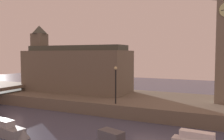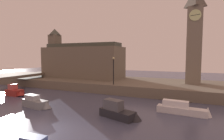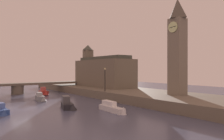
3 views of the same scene
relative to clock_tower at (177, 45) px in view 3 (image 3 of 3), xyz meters
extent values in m
plane|color=#474C66|center=(-11.28, -20.95, -9.44)|extent=(120.00, 120.00, 0.00)
cube|color=#6B6051|center=(-11.28, -0.95, -8.69)|extent=(70.00, 12.00, 1.50)
cube|color=slate|center=(0.00, 0.01, -1.87)|extent=(2.24, 2.24, 12.14)
cylinder|color=beige|center=(0.00, -1.17, 2.74)|extent=(1.70, 0.12, 1.70)
cube|color=black|center=(0.00, -1.24, 2.74)|extent=(1.36, 0.04, 0.18)
pyramid|color=#554E43|center=(0.00, 0.01, 5.80)|extent=(2.46, 2.46, 3.21)
cube|color=#6B6051|center=(-20.94, 0.16, -4.82)|extent=(16.62, 6.38, 6.24)
cube|color=#6B6051|center=(-28.22, 0.16, -3.38)|extent=(2.07, 2.07, 9.12)
pyramid|color=#474C42|center=(-28.22, 0.16, 1.85)|extent=(2.28, 2.28, 1.35)
cube|color=#42473D|center=(-20.94, 0.16, -1.30)|extent=(15.79, 3.83, 0.80)
cube|color=#6B6051|center=(-29.95, -14.97, -7.22)|extent=(2.94, 32.05, 0.50)
cylinder|color=#6B6051|center=(-29.95, -16.97, -8.45)|extent=(2.64, 2.64, 1.97)
cylinder|color=black|center=(-11.41, -6.15, -5.96)|extent=(0.16, 0.16, 3.95)
sphere|color=#F2E099|center=(-11.41, -6.15, -3.81)|extent=(0.36, 0.36, 0.36)
cube|color=silver|center=(-1.32, -12.15, -9.10)|extent=(4.91, 1.39, 0.67)
cube|color=white|center=(-1.90, -12.15, -8.43)|extent=(2.60, 0.92, 0.67)
cone|color=silver|center=(1.11, -12.15, -9.07)|extent=(1.03, 1.03, 1.21)
cube|color=#232328|center=(-6.97, -15.83, -9.06)|extent=(3.81, 2.39, 0.77)
cube|color=#515156|center=(-7.40, -15.83, -8.19)|extent=(2.05, 1.48, 0.96)
cone|color=#232328|center=(-5.20, -15.83, -9.02)|extent=(1.58, 1.58, 0.89)
cube|color=gray|center=(-17.19, -16.25, -9.02)|extent=(3.53, 1.84, 0.85)
cube|color=#A8ADB2|center=(-17.59, -16.25, -8.31)|extent=(1.83, 1.17, 0.57)
cone|color=gray|center=(-15.51, -16.25, -8.97)|extent=(1.32, 1.32, 0.84)
cube|color=#2D4C93|center=(-8.64, -24.04, -9.13)|extent=(3.50, 1.33, 0.63)
cube|color=#5B7AC1|center=(-9.05, -24.04, -8.48)|extent=(1.48, 0.87, 0.66)
cone|color=#2D4C93|center=(-6.92, -24.04, -9.09)|extent=(1.05, 1.05, 0.86)
cube|color=maroon|center=(-24.89, -12.90, -8.99)|extent=(2.54, 1.47, 0.90)
cube|color=#CC5651|center=(-25.19, -12.90, -8.13)|extent=(0.98, 1.01, 0.82)
cone|color=maroon|center=(-23.64, -12.90, -8.95)|extent=(1.30, 1.30, 0.63)
camera|label=1|loc=(-0.15, -31.16, -2.20)|focal=38.52mm
camera|label=2|loc=(-0.92, -31.39, -3.45)|focal=28.32mm
camera|label=3|loc=(21.73, -29.36, -3.87)|focal=35.13mm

